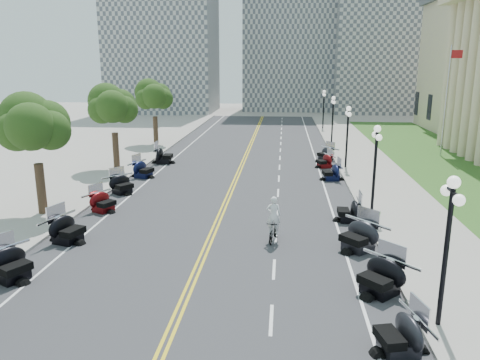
{
  "coord_description": "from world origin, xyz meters",
  "views": [
    {
      "loc": [
        3.47,
        -22.13,
        8.35
      ],
      "look_at": [
        1.09,
        3.31,
        2.0
      ],
      "focal_mm": 35.0,
      "sensor_mm": 36.0,
      "label": 1
    }
  ],
  "objects_px": {
    "motorcycle_n_3": "(400,333)",
    "bicycle": "(273,231)",
    "flagpole": "(446,102)",
    "cyclist_rider": "(274,201)"
  },
  "relations": [
    {
      "from": "flagpole",
      "to": "cyclist_rider",
      "type": "relative_size",
      "value": 5.25
    },
    {
      "from": "flagpole",
      "to": "motorcycle_n_3",
      "type": "height_order",
      "value": "flagpole"
    },
    {
      "from": "motorcycle_n_3",
      "to": "bicycle",
      "type": "height_order",
      "value": "motorcycle_n_3"
    },
    {
      "from": "bicycle",
      "to": "flagpole",
      "type": "bearing_deg",
      "value": 67.38
    },
    {
      "from": "cyclist_rider",
      "to": "motorcycle_n_3",
      "type": "bearing_deg",
      "value": 114.19
    },
    {
      "from": "flagpole",
      "to": "cyclist_rider",
      "type": "xyz_separation_m",
      "value": [
        -14.92,
        -22.77,
        -3.0
      ]
    },
    {
      "from": "motorcycle_n_3",
      "to": "cyclist_rider",
      "type": "height_order",
      "value": "cyclist_rider"
    },
    {
      "from": "cyclist_rider",
      "to": "bicycle",
      "type": "bearing_deg",
      "value": -0.0
    },
    {
      "from": "bicycle",
      "to": "cyclist_rider",
      "type": "distance_m",
      "value": 1.48
    },
    {
      "from": "motorcycle_n_3",
      "to": "bicycle",
      "type": "bearing_deg",
      "value": -169.58
    }
  ]
}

